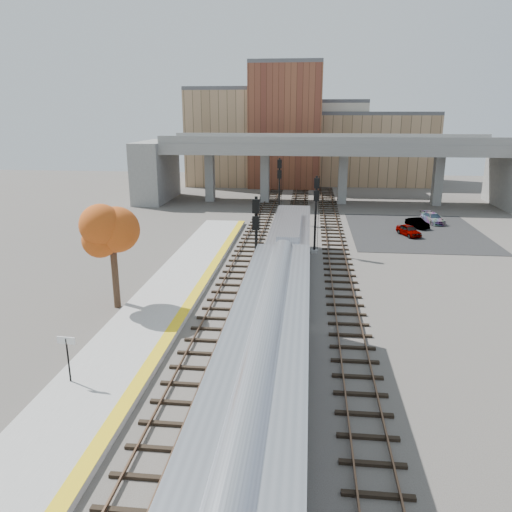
% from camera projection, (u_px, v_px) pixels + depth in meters
% --- Properties ---
extents(ground, '(160.00, 160.00, 0.00)m').
position_uv_depth(ground, '(264.00, 337.00, 28.91)').
color(ground, '#47423D').
rests_on(ground, ground).
extents(platform, '(4.50, 60.00, 0.35)m').
position_uv_depth(platform, '(142.00, 329.00, 29.60)').
color(platform, '#9E9E99').
rests_on(platform, ground).
extents(yellow_strip, '(0.70, 60.00, 0.01)m').
position_uv_depth(yellow_strip, '(174.00, 327.00, 29.36)').
color(yellow_strip, yellow).
rests_on(yellow_strip, platform).
extents(tracks, '(10.70, 95.00, 0.25)m').
position_uv_depth(tracks, '(289.00, 271.00, 40.73)').
color(tracks, black).
rests_on(tracks, ground).
extents(overpass, '(54.00, 12.00, 9.50)m').
position_uv_depth(overpass, '(328.00, 162.00, 69.76)').
color(overpass, slate).
rests_on(overpass, ground).
extents(buildings_far, '(43.00, 21.00, 20.60)m').
position_uv_depth(buildings_far, '(305.00, 139.00, 90.16)').
color(buildings_far, tan).
rests_on(buildings_far, ground).
extents(parking_lot, '(14.00, 18.00, 0.04)m').
position_uv_depth(parking_lot, '(415.00, 232.00, 54.21)').
color(parking_lot, black).
rests_on(parking_lot, ground).
extents(locomotive, '(3.02, 19.05, 4.10)m').
position_uv_depth(locomotive, '(290.00, 248.00, 39.05)').
color(locomotive, '#A8AAB2').
rests_on(locomotive, ground).
extents(coach, '(3.03, 25.00, 5.00)m').
position_uv_depth(coach, '(263.00, 404.00, 17.32)').
color(coach, '#A8AAB2').
rests_on(coach, ground).
extents(signal_mast_near, '(0.60, 0.64, 7.20)m').
position_uv_depth(signal_mast_near, '(256.00, 249.00, 33.75)').
color(signal_mast_near, '#9E9E99').
rests_on(signal_mast_near, ground).
extents(signal_mast_mid, '(0.60, 0.64, 7.09)m').
position_uv_depth(signal_mast_mid, '(315.00, 216.00, 45.13)').
color(signal_mast_mid, '#9E9E99').
rests_on(signal_mast_mid, ground).
extents(signal_mast_far, '(0.60, 0.64, 7.48)m').
position_uv_depth(signal_mast_far, '(279.00, 190.00, 57.86)').
color(signal_mast_far, '#9E9E99').
rests_on(signal_mast_far, ground).
extents(station_sign, '(0.90, 0.12, 2.27)m').
position_uv_depth(station_sign, '(67.00, 350.00, 23.05)').
color(station_sign, black).
rests_on(station_sign, platform).
extents(tree, '(3.60, 3.60, 7.22)m').
position_uv_depth(tree, '(111.00, 229.00, 31.89)').
color(tree, '#382619').
rests_on(tree, ground).
extents(car_a, '(2.49, 3.62, 1.15)m').
position_uv_depth(car_a, '(409.00, 230.00, 52.23)').
color(car_a, '#99999E').
rests_on(car_a, parking_lot).
extents(car_b, '(2.32, 3.39, 1.06)m').
position_uv_depth(car_b, '(417.00, 223.00, 55.83)').
color(car_b, '#99999E').
rests_on(car_b, parking_lot).
extents(car_c, '(2.60, 4.32, 1.17)m').
position_uv_depth(car_c, '(433.00, 218.00, 58.20)').
color(car_c, '#99999E').
rests_on(car_c, parking_lot).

